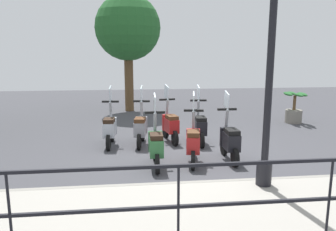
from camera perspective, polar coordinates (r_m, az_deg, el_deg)
ground_plane at (r=8.01m, az=3.74°, el=-6.52°), size 28.00×28.00×0.00m
promenade_walkway at (r=5.14m, az=10.26°, el=-16.17°), size 2.20×20.00×0.15m
fence_railing at (r=3.89m, az=15.18°, el=-11.98°), size 0.04×16.03×1.07m
lamp_post_near at (r=5.60m, az=17.30°, el=7.06°), size 0.26×0.90×4.33m
tree_distant at (r=13.64m, az=-7.01°, el=14.82°), size 2.63×2.63×4.70m
potted_palm at (r=12.11m, az=21.08°, el=0.90°), size 1.06×0.66×1.05m
scooter_near_0 at (r=7.44m, az=10.69°, el=-4.20°), size 1.23×0.44×1.54m
scooter_near_1 at (r=7.18m, az=4.39°, el=-4.61°), size 1.22×0.48×1.54m
scooter_near_2 at (r=6.93m, az=-2.12°, el=-5.14°), size 1.23×0.44×1.54m
scooter_far_0 at (r=8.71m, az=5.52°, el=-1.84°), size 1.23×0.44×1.54m
scooter_far_1 at (r=8.86m, az=0.38°, el=-1.58°), size 1.22×0.48×1.54m
scooter_far_2 at (r=8.55m, az=-4.77°, el=-2.07°), size 1.23×0.46×1.54m
scooter_far_3 at (r=8.59m, az=-10.08°, el=-2.15°), size 1.23×0.44×1.54m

